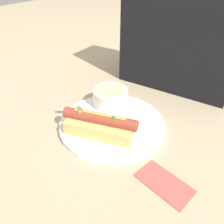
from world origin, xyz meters
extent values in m
plane|color=tan|center=(0.00, 0.00, 0.00)|extent=(4.00, 4.00, 0.00)
cylinder|color=white|center=(0.00, 0.00, 0.01)|extent=(0.30, 0.30, 0.02)
cube|color=#DBAD60|center=(0.00, -0.06, 0.03)|extent=(0.19, 0.11, 0.04)
cylinder|color=brown|center=(0.00, -0.06, 0.06)|extent=(0.20, 0.08, 0.03)
sphere|color=#518C2D|center=(-0.05, -0.07, 0.07)|extent=(0.01, 0.01, 0.01)
sphere|color=#C63F1E|center=(-0.05, -0.07, 0.07)|extent=(0.01, 0.01, 0.01)
sphere|color=#387A28|center=(-0.06, -0.06, 0.07)|extent=(0.01, 0.01, 0.01)
sphere|color=#387A28|center=(0.04, -0.05, 0.07)|extent=(0.01, 0.01, 0.01)
cylinder|color=gold|center=(0.00, -0.06, 0.07)|extent=(0.13, 0.04, 0.01)
cylinder|color=white|center=(-0.05, 0.07, 0.04)|extent=(0.11, 0.11, 0.05)
cylinder|color=#D1C184|center=(-0.05, 0.07, 0.06)|extent=(0.09, 0.09, 0.01)
cube|color=#B7B7BC|center=(-0.11, -0.01, 0.02)|extent=(0.12, 0.07, 0.00)
ellipsoid|color=#B7B7BC|center=(-0.04, 0.04, 0.02)|extent=(0.05, 0.05, 0.01)
cube|color=#E04C47|center=(0.20, -0.10, 0.00)|extent=(0.13, 0.09, 0.01)
cube|color=black|center=(0.06, 0.35, 0.18)|extent=(0.39, 0.17, 0.36)
camera|label=1|loc=(0.27, -0.41, 0.39)|focal=35.00mm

